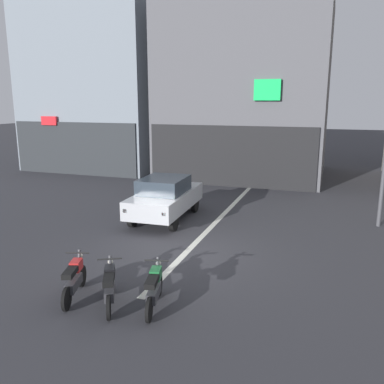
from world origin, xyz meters
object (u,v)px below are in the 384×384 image
(motorcycle_red_row_leftmost, at_px, (74,279))
(car_silver_crossing_near, at_px, (165,197))
(motorcycle_green_row_centre, at_px, (154,288))
(motorcycle_black_row_left_mid, at_px, (110,286))

(motorcycle_red_row_leftmost, bearing_deg, car_silver_crossing_near, 94.25)
(motorcycle_red_row_leftmost, bearing_deg, motorcycle_green_row_centre, 5.39)
(motorcycle_red_row_leftmost, xyz_separation_m, motorcycle_black_row_left_mid, (0.96, -0.06, 0.00))
(car_silver_crossing_near, distance_m, motorcycle_black_row_left_mid, 6.69)
(motorcycle_black_row_left_mid, bearing_deg, motorcycle_red_row_leftmost, 176.53)
(motorcycle_red_row_leftmost, bearing_deg, motorcycle_black_row_left_mid, -3.47)
(car_silver_crossing_near, relative_size, motorcycle_green_row_centre, 2.54)
(motorcycle_black_row_left_mid, height_order, motorcycle_green_row_centre, same)
(car_silver_crossing_near, relative_size, motorcycle_red_row_leftmost, 2.59)
(car_silver_crossing_near, bearing_deg, motorcycle_red_row_leftmost, -85.75)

